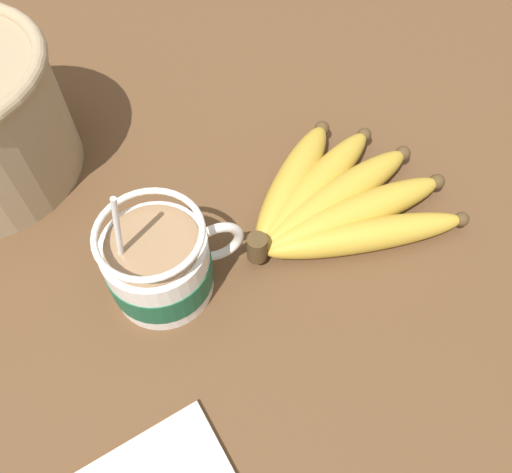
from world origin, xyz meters
The scene contains 3 objects.
table centered at (0.00, 0.00, 1.56)cm, with size 112.45×112.45×3.11cm.
coffee_mug centered at (-9.22, -3.60, 7.03)cm, with size 13.17×9.74×14.55cm.
banana_bunch centered at (9.71, -1.39, 5.01)cm, with size 23.39×19.87×4.27cm.
Camera 1 is at (-9.31, -28.39, 46.45)cm, focal length 35.00 mm.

